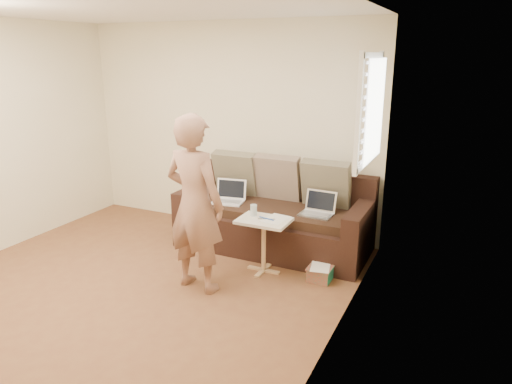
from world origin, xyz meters
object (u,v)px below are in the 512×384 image
(side_table, at_px, (264,246))
(striped_box, at_px, (320,273))
(sofa, at_px, (274,213))
(drinking_glass, at_px, (254,210))
(laptop_silver, at_px, (316,215))
(person, at_px, (195,204))
(laptop_white, at_px, (228,203))

(side_table, bearing_deg, striped_box, 4.71)
(sofa, xyz_separation_m, drinking_glass, (0.01, -0.57, 0.22))
(laptop_silver, distance_m, drinking_glass, 0.71)
(laptop_silver, distance_m, side_table, 0.68)
(side_table, bearing_deg, person, -126.86)
(side_table, bearing_deg, sofa, 104.01)
(striped_box, bearing_deg, laptop_silver, 114.87)
(laptop_silver, bearing_deg, striped_box, -62.29)
(laptop_white, distance_m, drinking_glass, 0.71)
(striped_box, bearing_deg, sofa, 142.97)
(sofa, distance_m, laptop_silver, 0.57)
(drinking_glass, height_order, striped_box, drinking_glass)
(sofa, bearing_deg, drinking_glass, -88.74)
(side_table, xyz_separation_m, drinking_glass, (-0.14, 0.06, 0.35))
(laptop_white, bearing_deg, sofa, 4.17)
(laptop_silver, xyz_separation_m, person, (-0.84, -1.10, 0.34))
(sofa, relative_size, drinking_glass, 18.33)
(striped_box, bearing_deg, drinking_glass, 179.33)
(person, height_order, drinking_glass, person)
(person, height_order, side_table, person)
(sofa, relative_size, side_table, 3.79)
(side_table, distance_m, drinking_glass, 0.38)
(side_table, height_order, drinking_glass, drinking_glass)
(laptop_silver, bearing_deg, side_table, -124.64)
(laptop_white, bearing_deg, side_table, -45.16)
(drinking_glass, bearing_deg, striped_box, -0.67)
(laptop_white, distance_m, side_table, 0.88)
(sofa, distance_m, side_table, 0.66)
(drinking_glass, distance_m, striped_box, 0.94)
(laptop_silver, height_order, drinking_glass, drinking_glass)
(sofa, relative_size, laptop_silver, 6.31)
(laptop_silver, xyz_separation_m, drinking_glass, (-0.54, -0.45, 0.12))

